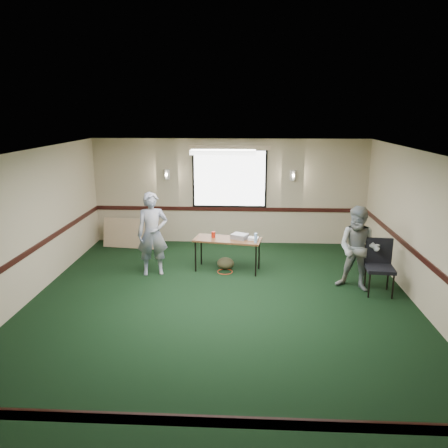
{
  "coord_description": "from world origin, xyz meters",
  "views": [
    {
      "loc": [
        0.44,
        -7.04,
        3.39
      ],
      "look_at": [
        0.0,
        1.3,
        1.2
      ],
      "focal_mm": 35.0,
      "sensor_mm": 36.0,
      "label": 1
    }
  ],
  "objects_px": {
    "person_left": "(153,234)",
    "person_right": "(358,249)",
    "folding_table": "(228,241)",
    "conference_chair": "(379,262)",
    "projector": "(240,236)"
  },
  "relations": [
    {
      "from": "person_left",
      "to": "person_right",
      "type": "xyz_separation_m",
      "value": [
        4.1,
        -0.62,
        -0.06
      ]
    },
    {
      "from": "folding_table",
      "to": "person_right",
      "type": "height_order",
      "value": "person_right"
    },
    {
      "from": "conference_chair",
      "to": "person_left",
      "type": "distance_m",
      "value": 4.55
    },
    {
      "from": "projector",
      "to": "person_left",
      "type": "distance_m",
      "value": 1.85
    },
    {
      "from": "folding_table",
      "to": "projector",
      "type": "height_order",
      "value": "projector"
    },
    {
      "from": "folding_table",
      "to": "conference_chair",
      "type": "height_order",
      "value": "conference_chair"
    },
    {
      "from": "folding_table",
      "to": "person_right",
      "type": "xyz_separation_m",
      "value": [
        2.54,
        -0.9,
        0.16
      ]
    },
    {
      "from": "person_left",
      "to": "projector",
      "type": "bearing_deg",
      "value": -3.83
    },
    {
      "from": "folding_table",
      "to": "projector",
      "type": "xyz_separation_m",
      "value": [
        0.26,
        0.02,
        0.11
      ]
    },
    {
      "from": "folding_table",
      "to": "person_left",
      "type": "relative_size",
      "value": 0.85
    },
    {
      "from": "folding_table",
      "to": "conference_chair",
      "type": "relative_size",
      "value": 1.46
    },
    {
      "from": "person_left",
      "to": "person_right",
      "type": "relative_size",
      "value": 1.07
    },
    {
      "from": "folding_table",
      "to": "person_left",
      "type": "bearing_deg",
      "value": -159.8
    },
    {
      "from": "person_left",
      "to": "person_right",
      "type": "distance_m",
      "value": 4.15
    },
    {
      "from": "folding_table",
      "to": "conference_chair",
      "type": "distance_m",
      "value": 3.09
    }
  ]
}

